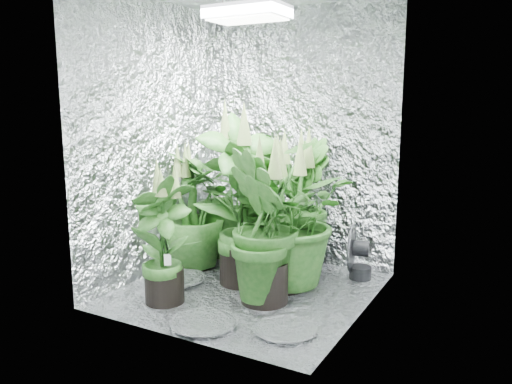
{
  "coord_description": "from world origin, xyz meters",
  "views": [
    {
      "loc": [
        1.63,
        -2.83,
        1.28
      ],
      "look_at": [
        0.06,
        0.0,
        0.69
      ],
      "focal_mm": 35.0,
      "sensor_mm": 36.0,
      "label": 1
    }
  ],
  "objects_px": {
    "plant_a": "(239,194)",
    "plant_f": "(163,240)",
    "plant_b": "(242,202)",
    "plant_g": "(265,228)",
    "plant_e": "(283,218)",
    "circulation_fan": "(356,255)",
    "grow_lamp": "(247,13)",
    "plant_c": "(299,206)",
    "plant_d": "(194,212)"
  },
  "relations": [
    {
      "from": "plant_a",
      "to": "plant_f",
      "type": "bearing_deg",
      "value": -86.3
    },
    {
      "from": "plant_b",
      "to": "plant_g",
      "type": "relative_size",
      "value": 1.19
    },
    {
      "from": "plant_b",
      "to": "plant_e",
      "type": "height_order",
      "value": "plant_b"
    },
    {
      "from": "plant_f",
      "to": "circulation_fan",
      "type": "height_order",
      "value": "plant_f"
    },
    {
      "from": "grow_lamp",
      "to": "plant_e",
      "type": "bearing_deg",
      "value": 37.38
    },
    {
      "from": "grow_lamp",
      "to": "plant_b",
      "type": "bearing_deg",
      "value": 135.97
    },
    {
      "from": "plant_a",
      "to": "plant_c",
      "type": "distance_m",
      "value": 0.55
    },
    {
      "from": "plant_a",
      "to": "plant_b",
      "type": "bearing_deg",
      "value": -57.06
    },
    {
      "from": "plant_b",
      "to": "plant_c",
      "type": "bearing_deg",
      "value": 66.16
    },
    {
      "from": "plant_d",
      "to": "grow_lamp",
      "type": "bearing_deg",
      "value": -19.78
    },
    {
      "from": "grow_lamp",
      "to": "circulation_fan",
      "type": "xyz_separation_m",
      "value": [
        0.57,
        0.59,
        -1.65
      ]
    },
    {
      "from": "plant_b",
      "to": "plant_d",
      "type": "xyz_separation_m",
      "value": [
        -0.5,
        0.11,
        -0.15
      ]
    },
    {
      "from": "plant_d",
      "to": "circulation_fan",
      "type": "relative_size",
      "value": 2.39
    },
    {
      "from": "circulation_fan",
      "to": "plant_c",
      "type": "bearing_deg",
      "value": 169.95
    },
    {
      "from": "plant_c",
      "to": "plant_f",
      "type": "xyz_separation_m",
      "value": [
        -0.48,
        -1.03,
        -0.08
      ]
    },
    {
      "from": "grow_lamp",
      "to": "plant_e",
      "type": "relative_size",
      "value": 0.47
    },
    {
      "from": "plant_c",
      "to": "plant_d",
      "type": "bearing_deg",
      "value": -152.02
    },
    {
      "from": "plant_c",
      "to": "plant_e",
      "type": "relative_size",
      "value": 1.03
    },
    {
      "from": "plant_b",
      "to": "circulation_fan",
      "type": "bearing_deg",
      "value": 35.56
    },
    {
      "from": "plant_f",
      "to": "circulation_fan",
      "type": "bearing_deg",
      "value": 47.46
    },
    {
      "from": "plant_g",
      "to": "circulation_fan",
      "type": "bearing_deg",
      "value": 62.05
    },
    {
      "from": "plant_b",
      "to": "circulation_fan",
      "type": "distance_m",
      "value": 0.94
    },
    {
      "from": "grow_lamp",
      "to": "plant_b",
      "type": "xyz_separation_m",
      "value": [
        -0.11,
        0.1,
        -1.23
      ]
    },
    {
      "from": "plant_d",
      "to": "plant_f",
      "type": "distance_m",
      "value": 0.7
    },
    {
      "from": "grow_lamp",
      "to": "circulation_fan",
      "type": "distance_m",
      "value": 1.85
    },
    {
      "from": "plant_a",
      "to": "plant_g",
      "type": "height_order",
      "value": "plant_a"
    },
    {
      "from": "grow_lamp",
      "to": "plant_e",
      "type": "height_order",
      "value": "grow_lamp"
    },
    {
      "from": "grow_lamp",
      "to": "plant_c",
      "type": "bearing_deg",
      "value": 79.69
    },
    {
      "from": "plant_g",
      "to": "circulation_fan",
      "type": "height_order",
      "value": "plant_g"
    },
    {
      "from": "plant_d",
      "to": "plant_g",
      "type": "bearing_deg",
      "value": -23.12
    },
    {
      "from": "plant_c",
      "to": "plant_g",
      "type": "xyz_separation_m",
      "value": [
        0.09,
        -0.72,
        -0.0
      ]
    },
    {
      "from": "plant_e",
      "to": "plant_g",
      "type": "bearing_deg",
      "value": -90.1
    },
    {
      "from": "plant_d",
      "to": "plant_e",
      "type": "height_order",
      "value": "plant_e"
    },
    {
      "from": "plant_a",
      "to": "circulation_fan",
      "type": "xyz_separation_m",
      "value": [
        1.01,
        -0.02,
        -0.36
      ]
    },
    {
      "from": "grow_lamp",
      "to": "plant_c",
      "type": "distance_m",
      "value": 1.46
    },
    {
      "from": "plant_a",
      "to": "plant_e",
      "type": "bearing_deg",
      "value": -36.4
    },
    {
      "from": "plant_f",
      "to": "circulation_fan",
      "type": "xyz_separation_m",
      "value": [
        0.94,
        1.03,
        -0.24
      ]
    },
    {
      "from": "grow_lamp",
      "to": "circulation_fan",
      "type": "bearing_deg",
      "value": 45.93
    },
    {
      "from": "plant_d",
      "to": "circulation_fan",
      "type": "bearing_deg",
      "value": 17.68
    },
    {
      "from": "plant_d",
      "to": "plant_f",
      "type": "bearing_deg",
      "value": -70.39
    },
    {
      "from": "grow_lamp",
      "to": "plant_f",
      "type": "distance_m",
      "value": 1.52
    },
    {
      "from": "plant_b",
      "to": "plant_f",
      "type": "distance_m",
      "value": 0.63
    },
    {
      "from": "plant_c",
      "to": "plant_e",
      "type": "height_order",
      "value": "plant_c"
    },
    {
      "from": "grow_lamp",
      "to": "plant_d",
      "type": "relative_size",
      "value": 0.51
    },
    {
      "from": "grow_lamp",
      "to": "plant_g",
      "type": "bearing_deg",
      "value": -32.51
    },
    {
      "from": "plant_c",
      "to": "plant_g",
      "type": "distance_m",
      "value": 0.72
    },
    {
      "from": "plant_d",
      "to": "plant_e",
      "type": "bearing_deg",
      "value": -4.94
    },
    {
      "from": "plant_b",
      "to": "plant_f",
      "type": "relative_size",
      "value": 1.41
    },
    {
      "from": "plant_g",
      "to": "plant_b",
      "type": "bearing_deg",
      "value": 142.93
    },
    {
      "from": "plant_d",
      "to": "plant_g",
      "type": "height_order",
      "value": "plant_g"
    }
  ]
}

